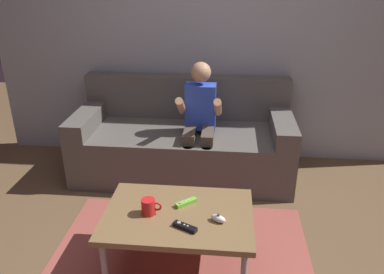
{
  "coord_description": "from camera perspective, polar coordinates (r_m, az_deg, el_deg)",
  "views": [
    {
      "loc": [
        0.12,
        -1.63,
        1.7
      ],
      "look_at": [
        -0.12,
        0.84,
        0.6
      ],
      "focal_mm": 36.14,
      "sensor_mm": 36.0,
      "label": 1
    }
  ],
  "objects": [
    {
      "name": "person_seated_on_couch",
      "position": [
        3.11,
        1.13,
        2.73
      ],
      "size": [
        0.35,
        0.43,
        1.02
      ],
      "color": "#4C4238",
      "rests_on": "ground"
    },
    {
      "name": "game_remote_black_near_edge",
      "position": [
        2.15,
        -1.06,
        -13.12
      ],
      "size": [
        0.14,
        0.09,
        0.03
      ],
      "color": "black",
      "rests_on": "coffee_table"
    },
    {
      "name": "wall_back",
      "position": [
        3.5,
        3.66,
        16.44
      ],
      "size": [
        4.07,
        0.05,
        2.5
      ],
      "primitive_type": "cube",
      "color": "#999EA8",
      "rests_on": "ground"
    },
    {
      "name": "game_remote_lime_far_corner",
      "position": [
        2.34,
        -0.88,
        -9.65
      ],
      "size": [
        0.13,
        0.12,
        0.03
      ],
      "color": "#72C638",
      "rests_on": "coffee_table"
    },
    {
      "name": "nunchuk_white",
      "position": [
        2.2,
        3.89,
        -11.9
      ],
      "size": [
        0.1,
        0.08,
        0.05
      ],
      "color": "white",
      "rests_on": "coffee_table"
    },
    {
      "name": "area_rug",
      "position": [
        2.52,
        -1.91,
        -18.43
      ],
      "size": [
        1.64,
        1.36,
        0.01
      ],
      "primitive_type": "cube",
      "color": "#9E4C42",
      "rests_on": "ground"
    },
    {
      "name": "coffee_table",
      "position": [
        2.3,
        -2.04,
        -11.87
      ],
      "size": [
        0.86,
        0.6,
        0.39
      ],
      "color": "brown",
      "rests_on": "ground"
    },
    {
      "name": "couch",
      "position": [
        3.4,
        -1.2,
        -0.7
      ],
      "size": [
        1.84,
        0.8,
        0.81
      ],
      "color": "#56514C",
      "rests_on": "ground"
    },
    {
      "name": "coffee_mug",
      "position": [
        2.25,
        -6.39,
        -10.18
      ],
      "size": [
        0.12,
        0.08,
        0.09
      ],
      "color": "red",
      "rests_on": "coffee_table"
    }
  ]
}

